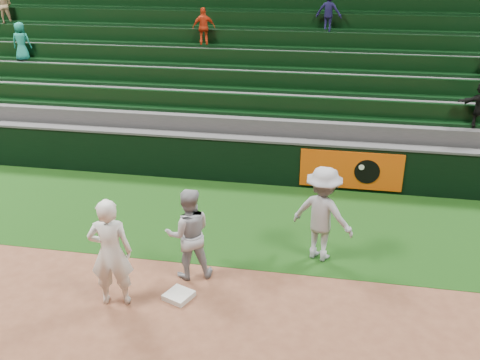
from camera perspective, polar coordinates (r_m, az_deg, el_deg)
name	(u,v)px	position (r m, az deg, el deg)	size (l,w,h in m)	color
ground	(186,291)	(10.16, -5.80, -11.66)	(70.00, 70.00, 0.00)	brown
foul_grass	(220,217)	(12.64, -2.11, -3.95)	(36.00, 4.20, 0.01)	black
first_base	(179,296)	(9.96, -6.55, -12.14)	(0.45, 0.45, 0.10)	silver
first_baseman	(111,253)	(9.54, -13.64, -7.54)	(0.74, 0.49, 2.04)	white
baserunner	(189,234)	(10.11, -5.50, -5.73)	(0.88, 0.69, 1.82)	#A0A2AA
base_coach	(322,214)	(10.71, 8.79, -3.61)	(1.28, 0.73, 1.98)	#9B9DA8
field_wall	(238,159)	(14.34, -0.17, 2.27)	(36.00, 0.45, 1.25)	black
stadium_seating	(259,87)	(17.58, 2.02, 9.93)	(36.00, 5.95, 4.85)	#3A3A3C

